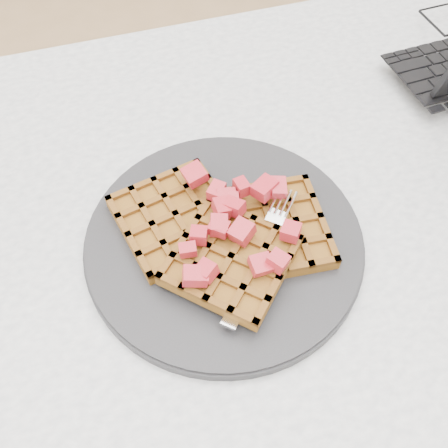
% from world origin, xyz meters
% --- Properties ---
extents(ground, '(4.00, 4.00, 0.00)m').
position_xyz_m(ground, '(0.00, 0.00, 0.00)').
color(ground, tan).
rests_on(ground, ground).
extents(table, '(1.20, 0.80, 0.75)m').
position_xyz_m(table, '(0.00, 0.00, 0.64)').
color(table, silver).
rests_on(table, ground).
extents(plate, '(0.31, 0.31, 0.02)m').
position_xyz_m(plate, '(-0.07, -0.02, 0.76)').
color(plate, black).
rests_on(plate, table).
extents(waffles, '(0.23, 0.23, 0.03)m').
position_xyz_m(waffles, '(-0.07, -0.03, 0.78)').
color(waffles, brown).
rests_on(waffles, plate).
extents(strawberry_pile, '(0.15, 0.15, 0.02)m').
position_xyz_m(strawberry_pile, '(-0.07, -0.02, 0.80)').
color(strawberry_pile, maroon).
rests_on(strawberry_pile, waffles).
extents(fork, '(0.14, 0.15, 0.02)m').
position_xyz_m(fork, '(-0.04, -0.06, 0.77)').
color(fork, silver).
rests_on(fork, plate).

